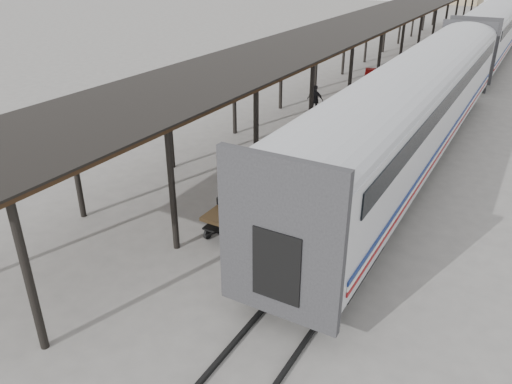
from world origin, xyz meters
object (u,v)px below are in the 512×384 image
object	(u,v)px
luggage_tug	(371,80)
porter	(232,195)
pedestrian	(315,100)
baggage_cart	(236,212)

from	to	relation	value
luggage_tug	porter	xyz separation A→B (m)	(2.28, -20.71, 1.06)
luggage_tug	pedestrian	xyz separation A→B (m)	(-0.93, -6.99, 0.24)
luggage_tug	pedestrian	distance (m)	7.05
baggage_cart	porter	size ratio (longest dim) A/B	1.55
baggage_cart	porter	xyz separation A→B (m)	(0.25, -0.65, 0.98)
luggage_tug	pedestrian	bearing A→B (deg)	-114.21
baggage_cart	pedestrian	xyz separation A→B (m)	(-2.96, 13.08, 0.17)
baggage_cart	porter	distance (m)	1.21
baggage_cart	luggage_tug	bearing A→B (deg)	95.73
baggage_cart	pedestrian	distance (m)	13.41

